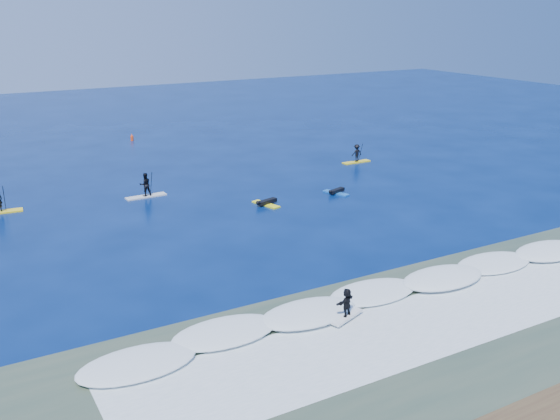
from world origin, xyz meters
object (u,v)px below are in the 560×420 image
prone_paddler_near (266,203)px  wave_surfer (347,304)px  sup_paddler_right (357,154)px  marker_buoy (132,138)px  sup_paddler_center (145,187)px  prone_paddler_far (336,192)px

prone_paddler_near → wave_surfer: (-5.01, -16.94, 0.63)m
sup_paddler_right → wave_surfer: (-18.20, -24.19, 0.05)m
sup_paddler_right → marker_buoy: bearing=127.4°
sup_paddler_center → wave_surfer: 23.12m
sup_paddler_center → prone_paddler_far: bearing=-27.9°
sup_paddler_right → wave_surfer: 30.27m
sup_paddler_center → prone_paddler_far: sup_paddler_center is taller
wave_surfer → marker_buoy: (3.32, 43.72, -0.47)m
sup_paddler_right → prone_paddler_far: bearing=-134.4°
sup_paddler_right → wave_surfer: sup_paddler_right is taller
sup_paddler_right → prone_paddler_near: bearing=-151.1°
sup_paddler_center → sup_paddler_right: (20.02, 1.14, -0.04)m
prone_paddler_far → wave_surfer: wave_surfer is taller
prone_paddler_near → prone_paddler_far: bearing=-106.4°
sup_paddler_center → sup_paddler_right: sup_paddler_center is taller
sup_paddler_center → prone_paddler_near: (6.84, -6.10, -0.63)m
sup_paddler_right → marker_buoy: sup_paddler_right is taller
sup_paddler_right → marker_buoy: 24.55m
sup_paddler_right → prone_paddler_near: sup_paddler_right is taller
prone_paddler_near → prone_paddler_far: size_ratio=1.10×
sup_paddler_right → prone_paddler_far: size_ratio=1.25×
prone_paddler_far → wave_surfer: (-10.97, -16.85, 0.65)m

